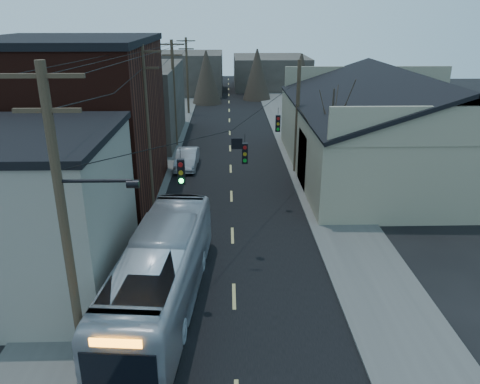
{
  "coord_description": "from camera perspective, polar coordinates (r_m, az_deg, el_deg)",
  "views": [
    {
      "loc": [
        -0.2,
        -9.49,
        11.61
      ],
      "look_at": [
        0.4,
        12.98,
        3.0
      ],
      "focal_mm": 35.0,
      "sensor_mm": 36.0,
      "label": 1
    }
  ],
  "objects": [
    {
      "name": "building_far_right",
      "position": [
        80.34,
        3.74,
        14.4
      ],
      "size": [
        12.0,
        14.0,
        5.0
      ],
      "primitive_type": "cube",
      "color": "#332E29",
      "rests_on": "ground"
    },
    {
      "name": "building_clapboard",
      "position": [
        22.02,
        -24.97,
        -2.72
      ],
      "size": [
        8.0,
        8.0,
        7.0
      ],
      "primitive_type": "cube",
      "color": "slate",
      "rests_on": "ground"
    },
    {
      "name": "warehouse",
      "position": [
        37.99,
        18.97,
        6.25
      ],
      "size": [
        16.16,
        20.6,
        7.73
      ],
      "color": "gray",
      "rests_on": "ground"
    },
    {
      "name": "building_brick",
      "position": [
        31.77,
        -19.64,
        7.74
      ],
      "size": [
        10.0,
        12.0,
        10.0
      ],
      "primitive_type": "cube",
      "color": "black",
      "rests_on": "ground"
    },
    {
      "name": "road_surface",
      "position": [
        41.16,
        -1.19,
        4.58
      ],
      "size": [
        9.0,
        110.0,
        0.02
      ],
      "primitive_type": "cube",
      "color": "black",
      "rests_on": "ground"
    },
    {
      "name": "bare_tree",
      "position": [
        31.29,
        10.95,
        5.74
      ],
      "size": [
        0.4,
        0.4,
        7.2
      ],
      "primitive_type": "cone",
      "color": "black",
      "rests_on": "ground"
    },
    {
      "name": "sidewalk_right",
      "position": [
        41.69,
        7.81,
        4.68
      ],
      "size": [
        4.0,
        110.0,
        0.12
      ],
      "primitive_type": "cube",
      "color": "#474744",
      "rests_on": "ground"
    },
    {
      "name": "parked_car",
      "position": [
        37.65,
        -6.48,
        4.06
      ],
      "size": [
        1.75,
        4.62,
        1.51
      ],
      "primitive_type": "imported",
      "rotation": [
        0.0,
        0.0,
        -0.03
      ],
      "color": "#97999E",
      "rests_on": "ground"
    },
    {
      "name": "building_far_left",
      "position": [
        75.21,
        -6.13,
        14.27
      ],
      "size": [
        10.0,
        12.0,
        6.0
      ],
      "primitive_type": "cube",
      "color": "#332E29",
      "rests_on": "ground"
    },
    {
      "name": "utility_lines",
      "position": [
        34.41,
        -6.45,
        9.67
      ],
      "size": [
        11.24,
        45.28,
        10.5
      ],
      "color": "#382B1E",
      "rests_on": "ground"
    },
    {
      "name": "sidewalk_left",
      "position": [
        41.63,
        -10.2,
        4.51
      ],
      "size": [
        4.0,
        110.0,
        0.12
      ],
      "primitive_type": "cube",
      "color": "#474744",
      "rests_on": "ground"
    },
    {
      "name": "bus",
      "position": [
        19.78,
        -9.58,
        -9.75
      ],
      "size": [
        3.74,
        11.75,
        3.22
      ],
      "primitive_type": "imported",
      "rotation": [
        0.0,
        0.0,
        3.05
      ],
      "color": "#AAAEB6",
      "rests_on": "ground"
    },
    {
      "name": "building_left_far",
      "position": [
        47.13,
        -13.11,
        10.52
      ],
      "size": [
        9.0,
        14.0,
        7.0
      ],
      "primitive_type": "cube",
      "color": "#332E29",
      "rests_on": "ground"
    }
  ]
}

